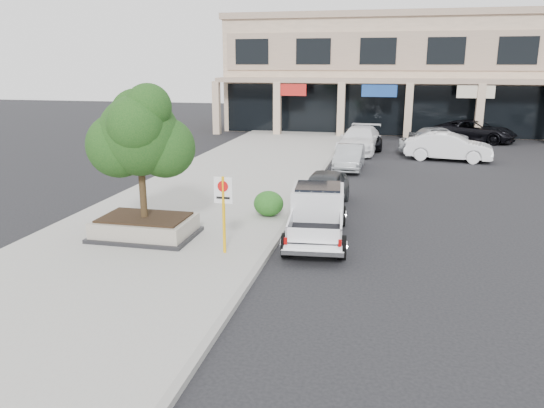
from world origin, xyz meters
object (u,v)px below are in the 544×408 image
Objects in this scene: planter_tree at (145,135)px; curb_car_c at (360,140)px; lot_car_a at (433,145)px; lot_car_d at (475,131)px; pickup_truck at (317,216)px; lot_car_b at (449,147)px; curb_car_d at (363,138)px; no_parking_sign at (224,204)px; lot_car_e at (439,136)px; planter at (145,227)px; curb_car_a at (324,189)px; curb_car_b at (349,157)px.

planter_tree reaches higher than curb_car_c.
planter_tree reaches higher than lot_car_a.
planter_tree is at bearing 175.31° from lot_car_d.
curb_car_c is (0.24, 17.96, 0.02)m from pickup_truck.
lot_car_a is 1.65m from lot_car_b.
lot_car_a is (4.42, -2.19, -0.03)m from curb_car_d.
curb_car_d is (2.75, 22.08, -0.91)m from no_parking_sign.
no_parking_sign is at bearing 175.49° from lot_car_a.
lot_car_a is (7.17, 19.89, -0.94)m from no_parking_sign.
pickup_truck is at bearing 141.60° from lot_car_e.
planter is 2.95m from planter_tree.
lot_car_b is (10.93, 17.58, 0.34)m from planter.
planter_tree reaches higher than no_parking_sign.
lot_car_d reaches higher than planter.
no_parking_sign reaches higher than curb_car_a.
curb_car_a is 22.28m from lot_car_d.
curb_car_d is 1.05× the size of lot_car_b.
lot_car_b is (5.55, 16.21, 0.01)m from pickup_truck.
curb_car_a is 18.75m from lot_car_e.
planter_tree is 0.99× the size of curb_car_b.
curb_car_c is at bearing 73.80° from planter.
planter is at bearing -171.16° from pickup_truck.
curb_car_b is (5.43, 13.53, 0.19)m from planter.
planter is 21.97m from curb_car_d.
planter is 5.55m from pickup_truck.
planter is 0.78× the size of lot_car_a.
curb_car_c is at bearing 83.75° from pickup_truck.
no_parking_sign is 14.64m from curb_car_b.
pickup_truck is 0.99× the size of curb_car_d.
planter is 20.70m from lot_car_b.
lot_car_a is 0.82× the size of lot_car_b.
curb_car_d is at bearing 92.85° from curb_car_c.
planter_tree reaches higher than pickup_truck.
lot_car_b is (5.84, 12.11, 0.10)m from curb_car_a.
curb_car_b is at bearing 68.38° from planter_tree.
curb_car_b is 6.83m from lot_car_b.
no_parking_sign is at bearing -101.86° from curb_car_d.
lot_car_e is at bearing 62.17° from curb_car_b.
lot_car_d is at bearing 66.23° from pickup_truck.
curb_car_b is 0.71× the size of curb_car_c.
curb_car_a is at bearing 162.57° from lot_car_b.
no_parking_sign is 20.39m from curb_car_c.
curb_car_a is 1.05× the size of curb_car_b.
planter is 7.47m from curb_car_a.
curb_car_d is at bearing 90.80° from curb_car_a.
lot_car_e is (5.44, 21.95, -0.10)m from pickup_truck.
planter_tree reaches higher than lot_car_d.
no_parking_sign is 0.57× the size of curb_car_b.
planter_tree is (0.13, 0.15, 2.94)m from planter.
curb_car_c reaches higher than lot_car_a.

